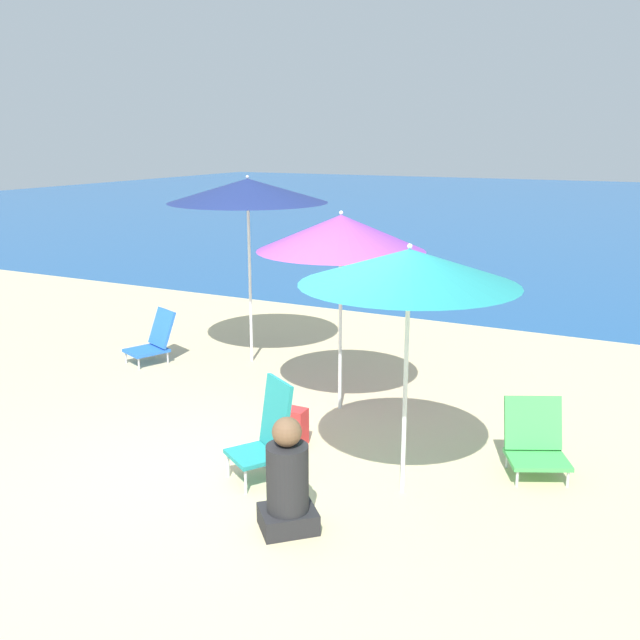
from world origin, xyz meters
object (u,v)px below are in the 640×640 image
Objects in this scene: beach_chair_green at (535,440)px; beach_umbrella_teal at (409,267)px; beach_chair_teal at (267,432)px; beach_umbrella_navy at (248,191)px; beach_chair_blue at (154,339)px; beach_umbrella_purple at (341,233)px; person_seated_near at (288,484)px; backpack_red at (292,427)px.

beach_umbrella_teal is at bearing -161.50° from beach_chair_green.
beach_chair_green is 2.31m from beach_chair_teal.
beach_umbrella_navy is at bearing 140.78° from beach_umbrella_teal.
beach_umbrella_teal is 2.94× the size of beach_chair_blue.
beach_umbrella_teal is at bearing -49.13° from beach_umbrella_purple.
backpack_red is at bearing 164.60° from person_seated_near.
beach_chair_teal is (0.14, -1.72, -1.47)m from beach_umbrella_purple.
beach_umbrella_purple is 2.46× the size of beach_chair_teal.
person_seated_near is (0.56, -0.65, -0.05)m from beach_chair_teal.
beach_umbrella_teal is 2.01m from beach_chair_green.
beach_chair_green is at bearing 97.61° from person_seated_near.
beach_umbrella_purple is 0.89× the size of beach_umbrella_navy.
beach_chair_blue is (-2.85, 0.41, -1.59)m from beach_umbrella_purple.
beach_chair_green is (0.89, 0.87, -1.59)m from beach_umbrella_teal.
beach_chair_green is (5.00, -0.99, -0.01)m from beach_chair_blue.
beach_chair_teal is (-2.01, -1.14, 0.13)m from beach_chair_green.
beach_umbrella_purple is at bearing -29.66° from beach_umbrella_navy.
beach_umbrella_teal is at bearing 105.24° from person_seated_near.
beach_chair_blue is 0.79× the size of person_seated_near.
beach_chair_blue is 3.18m from backpack_red.
beach_chair_teal is at bearing -176.40° from beach_chair_green.
beach_chair_teal is 0.97× the size of person_seated_near.
person_seated_near is at bearing -154.89° from beach_chair_green.
backpack_red is (-0.71, 1.34, -0.19)m from person_seated_near.
beach_umbrella_teal is 1.86m from beach_chair_teal.
beach_chair_teal is at bearing -55.41° from beach_umbrella_navy.
beach_umbrella_purple reaches higher than beach_umbrella_teal.
beach_umbrella_navy is 6.69× the size of backpack_red.
beach_chair_green is at bearing -22.08° from beach_umbrella_navy.
beach_umbrella_purple is at bearing 89.28° from backpack_red.
person_seated_near is at bearing -121.40° from beach_umbrella_teal.
backpack_red is (-1.27, 0.42, -1.70)m from beach_umbrella_teal.
beach_chair_teal is 2.42× the size of backpack_red.
beach_umbrella_purple is 2.74m from beach_chair_green.
beach_umbrella_teal is 1.85m from person_seated_near.
beach_umbrella_teal reaches higher than beach_chair_teal.
beach_umbrella_teal is at bearing -39.22° from beach_umbrella_navy.
backpack_red is (-0.15, 0.69, -0.24)m from beach_chair_teal.
beach_umbrella_teal is 2.17m from backpack_red.
beach_chair_green is at bearing -15.28° from beach_umbrella_purple.
beach_chair_green is 1.87× the size of backpack_red.
beach_umbrella_purple reaches higher than beach_chair_teal.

